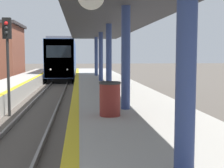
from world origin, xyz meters
The scene contains 4 objects.
train centered at (0.00, 36.05, 2.25)m, with size 2.77×17.73×4.43m.
signal_mid centered at (-1.25, 12.41, 2.99)m, with size 0.36×0.31×4.27m.
station_canopy centered at (3.30, 14.08, 4.22)m, with size 4.12×28.31×3.49m.
trash_bin centered at (2.69, 7.33, 1.42)m, with size 0.63×0.63×0.98m.
Camera 1 is at (1.81, -1.48, 2.66)m, focal length 50.00 mm.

